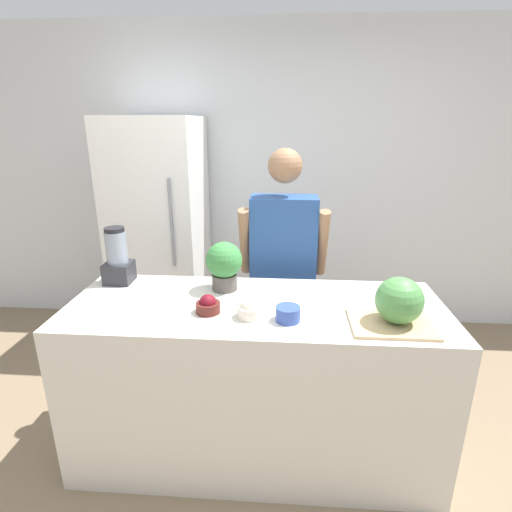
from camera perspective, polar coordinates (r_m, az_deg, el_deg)
name	(u,v)px	position (r m, az deg, el deg)	size (l,w,h in m)	color
ground_plane	(250,502)	(2.35, -0.83, -31.67)	(14.00, 14.00, 0.00)	#7F6B51
wall_back	(269,182)	(3.59, 1.94, 10.48)	(8.00, 0.06, 2.60)	silver
counter_island	(256,380)	(2.30, -0.07, -17.28)	(1.94, 0.73, 0.92)	beige
refrigerator	(161,234)	(3.41, -13.45, 3.13)	(0.70, 0.76, 1.85)	white
person	(283,272)	(2.69, 3.83, -2.35)	(0.57, 0.26, 1.66)	#333338
cutting_board	(391,324)	(1.97, 18.73, -9.14)	(0.38, 0.29, 0.01)	tan
watermelon	(399,300)	(1.93, 19.79, -5.98)	(0.22, 0.22, 0.22)	#4C8C47
bowl_cherries	(208,305)	(1.98, -6.88, -7.02)	(0.12, 0.12, 0.09)	#511E19
bowl_cream	(250,309)	(1.92, -0.91, -7.60)	(0.12, 0.12, 0.10)	beige
bowl_small_blue	(288,314)	(1.90, 4.58, -8.23)	(0.12, 0.12, 0.07)	#334C9E
blender	(118,259)	(2.43, -19.17, -0.37)	(0.15, 0.15, 0.33)	#28282D
potted_plant	(224,264)	(2.19, -4.57, -1.12)	(0.20, 0.20, 0.27)	#514C47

